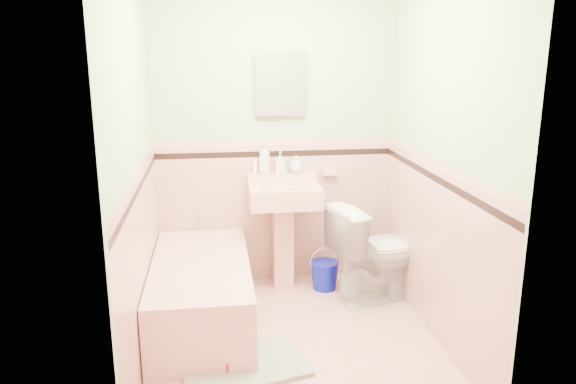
{
  "coord_description": "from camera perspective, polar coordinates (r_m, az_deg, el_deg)",
  "views": [
    {
      "loc": [
        -0.51,
        -3.51,
        1.97
      ],
      "look_at": [
        0.0,
        0.25,
        1.0
      ],
      "focal_mm": 34.83,
      "sensor_mm": 36.0,
      "label": 1
    }
  ],
  "objects": [
    {
      "name": "soap_bottle_left",
      "position": [
        4.65,
        -2.41,
        3.45
      ],
      "size": [
        0.11,
        0.11,
        0.26
      ],
      "primitive_type": "imported",
      "rotation": [
        0.0,
        0.0,
        0.17
      ],
      "color": "#B2B2B2",
      "rests_on": "sink"
    },
    {
      "name": "toilet",
      "position": [
        4.56,
        9.22,
        -6.0
      ],
      "size": [
        0.88,
        0.65,
        0.8
      ],
      "primitive_type": "imported",
      "rotation": [
        0.0,
        0.0,
        1.86
      ],
      "color": "white",
      "rests_on": "floor"
    },
    {
      "name": "sink_faucet",
      "position": [
        4.65,
        -0.63,
        1.69
      ],
      "size": [
        0.02,
        0.02,
        0.1
      ],
      "primitive_type": "cylinder",
      "color": "silver",
      "rests_on": "sink"
    },
    {
      "name": "medicine_cabinet",
      "position": [
        4.62,
        -0.76,
        11.0
      ],
      "size": [
        0.38,
        0.04,
        0.48
      ],
      "primitive_type": "cube",
      "color": "white",
      "rests_on": "wall_back"
    },
    {
      "name": "bath_mat",
      "position": [
        3.73,
        -4.62,
        -17.29
      ],
      "size": [
        0.88,
        0.7,
        0.03
      ],
      "primitive_type": "cube",
      "rotation": [
        0.0,
        0.0,
        0.25
      ],
      "color": "gray",
      "rests_on": "floor"
    },
    {
      "name": "wall_back",
      "position": [
        4.69,
        -1.4,
        5.52
      ],
      "size": [
        2.5,
        0.0,
        2.5
      ],
      "primitive_type": "plane",
      "rotation": [
        1.57,
        0.0,
        0.0
      ],
      "color": "#F7E9C9",
      "rests_on": "ground"
    },
    {
      "name": "accent_left",
      "position": [
        3.64,
        -14.96,
        0.35
      ],
      "size": [
        0.0,
        2.2,
        2.2
      ],
      "primitive_type": "plane",
      "rotation": [
        1.57,
        0.0,
        1.57
      ],
      "color": "black",
      "rests_on": "ground"
    },
    {
      "name": "bathtub",
      "position": [
        4.22,
        -8.8,
        -10.27
      ],
      "size": [
        0.7,
        1.5,
        0.45
      ],
      "primitive_type": "cube",
      "color": "#E3A498",
      "rests_on": "floor"
    },
    {
      "name": "sink",
      "position": [
        4.66,
        -0.4,
        -4.68
      ],
      "size": [
        0.57,
        0.48,
        0.9
      ],
      "primitive_type": null,
      "color": "#E3A498",
      "rests_on": "floor"
    },
    {
      "name": "wainscot_left",
      "position": [
        3.8,
        -14.55,
        -7.29
      ],
      "size": [
        0.0,
        2.2,
        2.2
      ],
      "primitive_type": "plane",
      "rotation": [
        1.57,
        0.0,
        1.57
      ],
      "color": "#EBAB9D",
      "rests_on": "ground"
    },
    {
      "name": "wainscot_front",
      "position": [
        2.83,
        3.76,
        -14.68
      ],
      "size": [
        2.0,
        0.0,
        2.0
      ],
      "primitive_type": "plane",
      "rotation": [
        -1.57,
        0.0,
        0.0
      ],
      "color": "#EBAB9D",
      "rests_on": "ground"
    },
    {
      "name": "soap_bottle_right",
      "position": [
        4.69,
        0.82,
        2.86
      ],
      "size": [
        0.13,
        0.13,
        0.14
      ],
      "primitive_type": "imported",
      "rotation": [
        0.0,
        0.0,
        0.23
      ],
      "color": "#B2B2B2",
      "rests_on": "sink"
    },
    {
      "name": "bucket",
      "position": [
        4.78,
        3.75,
        -8.47
      ],
      "size": [
        0.31,
        0.31,
        0.24
      ],
      "primitive_type": null,
      "rotation": [
        0.0,
        0.0,
        -0.36
      ],
      "color": "#0A12B3",
      "rests_on": "floor"
    },
    {
      "name": "accent_back",
      "position": [
        4.69,
        -1.36,
        3.91
      ],
      "size": [
        2.0,
        0.0,
        2.0
      ],
      "primitive_type": "plane",
      "rotation": [
        1.57,
        0.0,
        0.0
      ],
      "color": "black",
      "rests_on": "ground"
    },
    {
      "name": "cap_front",
      "position": [
        2.59,
        3.95,
        -2.52
      ],
      "size": [
        2.0,
        0.0,
        2.0
      ],
      "primitive_type": "plane",
      "rotation": [
        -1.57,
        0.0,
        0.0
      ],
      "color": "pink",
      "rests_on": "ground"
    },
    {
      "name": "cap_left",
      "position": [
        3.62,
        -15.06,
        1.89
      ],
      "size": [
        0.0,
        2.2,
        2.2
      ],
      "primitive_type": "plane",
      "rotation": [
        1.57,
        0.0,
        1.57
      ],
      "color": "pink",
      "rests_on": "ground"
    },
    {
      "name": "wall_left",
      "position": [
        3.61,
        -15.38,
        2.34
      ],
      "size": [
        0.0,
        2.5,
        2.5
      ],
      "primitive_type": "plane",
      "rotation": [
        1.57,
        0.0,
        1.57
      ],
      "color": "#F7E9C9",
      "rests_on": "ground"
    },
    {
      "name": "accent_right",
      "position": [
        3.9,
        14.95,
        1.28
      ],
      "size": [
        0.0,
        2.2,
        2.2
      ],
      "primitive_type": "plane",
      "rotation": [
        1.57,
        0.0,
        -1.57
      ],
      "color": "black",
      "rests_on": "ground"
    },
    {
      "name": "wainscot_right",
      "position": [
        4.05,
        14.55,
        -5.9
      ],
      "size": [
        0.0,
        2.2,
        2.2
      ],
      "primitive_type": "plane",
      "rotation": [
        1.57,
        0.0,
        -1.57
      ],
      "color": "#EBAB9D",
      "rests_on": "ground"
    },
    {
      "name": "shoe",
      "position": [
        3.67,
        -7.17,
        -17.09
      ],
      "size": [
        0.17,
        0.11,
        0.06
      ],
      "primitive_type": "cube",
      "rotation": [
        0.0,
        0.0,
        -0.24
      ],
      "color": "#BF1E59",
      "rests_on": "bath_mat"
    },
    {
      "name": "soap_dish",
      "position": [
        4.78,
        4.29,
        1.99
      ],
      "size": [
        0.12,
        0.07,
        0.04
      ],
      "primitive_type": "cube",
      "color": "#E3A498",
      "rests_on": "wall_back"
    },
    {
      "name": "soap_bottle_mid",
      "position": [
        4.67,
        -0.8,
        3.06
      ],
      "size": [
        0.09,
        0.09,
        0.18
      ],
      "primitive_type": "imported",
      "rotation": [
        0.0,
        0.0,
        -0.03
      ],
      "color": "#B2B2B2",
      "rests_on": "sink"
    },
    {
      "name": "cap_right",
      "position": [
        3.88,
        15.04,
        2.72
      ],
      "size": [
        0.0,
        2.2,
        2.2
      ],
      "primitive_type": "plane",
      "rotation": [
        1.57,
        0.0,
        -1.57
      ],
      "color": "pink",
      "rests_on": "ground"
    },
    {
      "name": "tub_faucet",
      "position": [
        4.75,
        -8.86,
        -2.21
      ],
      "size": [
        0.04,
        0.12,
        0.04
      ],
      "primitive_type": "cylinder",
      "rotation": [
        1.57,
        0.0,
        0.0
      ],
      "color": "silver",
      "rests_on": "wall_back"
    },
    {
      "name": "tube",
      "position": [
        4.66,
        -3.41,
        2.61
      ],
      "size": [
        0.04,
        0.04,
        0.12
      ],
      "primitive_type": "cylinder",
      "rotation": [
        0.0,
        0.0,
        0.17
      ],
      "color": "white",
      "rests_on": "sink"
    },
    {
      "name": "cap_back",
      "position": [
        4.68,
        -1.37,
        5.12
      ],
      "size": [
        2.0,
        0.0,
        2.0
      ],
      "primitive_type": "plane",
      "rotation": [
        1.57,
        0.0,
        0.0
      ],
      "color": "pink",
      "rests_on": "ground"
    },
    {
      "name": "wall_front",
      "position": [
        2.56,
        4.05,
        -1.99
      ],
      "size": [
        2.5,
        0.0,
        2.5
      ],
      "primitive_type": "plane",
      "rotation": [
        -1.57,
        0.0,
        0.0
      ],
      "color": "#F7E9C9",
      "rests_on": "ground"
    },
    {
      "name": "wainscot_back",
      "position": [
        4.82,
        -1.33,
        -2.16
      ],
      "size": [
        2.0,
        0.0,
        2.0
      ],
      "primitive_type": "plane",
      "rotation": [
        1.57,
        0.0,
        0.0
      ],
      "color": "#EBAB9D",
      "rests_on": "ground"
    },
    {
      "name": "accent_front",
      "position": [
        2.62,
        3.92,
        -4.61
      ],
      "size": [
        2.0,
        0.0,
        2.0
      ],
      "primitive_type": "plane",
      "rotation": [
        -1.57,
        0.0,
        0.0
      ],
      "color": "black",
      "rests_on": "ground"
    },
    {
      "name": "floor",
      "position": [
        4.05,
        0.49,
        -14.72
      ],
      "size": [
        2.2,
        2.2,
        0.0
      ],
      "primitive_type": "plane",
      "color": "#E8A598",
      "rests_on": "ground"
    },
    {
      "name": "wall_right",
      "position": [
        3.88,
        15.31,
        3.16
      ],
      "size": [
        0.0,
        2.5,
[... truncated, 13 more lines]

